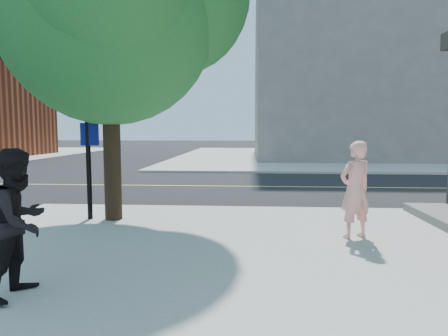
{
  "coord_description": "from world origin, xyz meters",
  "views": [
    {
      "loc": [
        4.57,
        -10.3,
        2.12
      ],
      "look_at": [
        4.01,
        -1.79,
        1.3
      ],
      "focal_mm": 31.9,
      "sensor_mm": 36.0,
      "label": 1
    }
  ],
  "objects": [
    {
      "name": "pedestrian",
      "position": [
        1.8,
        -5.77,
        1.01
      ],
      "size": [
        0.74,
        0.92,
        1.78
      ],
      "primitive_type": "imported",
      "rotation": [
        0.0,
        0.0,
        1.49
      ],
      "color": "black",
      "rests_on": "sidewalk_se"
    },
    {
      "name": "filler_ne",
      "position": [
        14.0,
        22.0,
        7.12
      ],
      "size": [
        18.0,
        16.0,
        14.0
      ],
      "primitive_type": "cube",
      "color": "slate",
      "rests_on": "sidewalk_ne"
    },
    {
      "name": "sidewalk_ne",
      "position": [
        13.5,
        21.5,
        0.06
      ],
      "size": [
        29.0,
        25.0,
        0.12
      ],
      "primitive_type": "cube",
      "color": "#AAA9A2",
      "rests_on": "ground"
    },
    {
      "name": "signal_pole",
      "position": [
        -0.87,
        -1.7,
        3.22
      ],
      "size": [
        3.37,
        0.38,
        3.81
      ],
      "rotation": [
        0.0,
        0.0,
        -0.24
      ],
      "color": "black",
      "rests_on": "sidewalk_se"
    },
    {
      "name": "ground",
      "position": [
        0.0,
        0.0,
        0.0
      ],
      "size": [
        140.0,
        140.0,
        0.0
      ],
      "primitive_type": "plane",
      "color": "black",
      "rests_on": "ground"
    },
    {
      "name": "man_on_phone",
      "position": [
        6.5,
        -2.91,
        1.02
      ],
      "size": [
        0.78,
        0.68,
        1.8
      ],
      "primitive_type": "imported",
      "rotation": [
        0.0,
        0.0,
        3.6
      ],
      "color": "#F9A398",
      "rests_on": "sidewalk_se"
    },
    {
      "name": "road_ew",
      "position": [
        0.0,
        4.5,
        0.01
      ],
      "size": [
        140.0,
        9.0,
        0.01
      ],
      "primitive_type": "cube",
      "color": "black",
      "rests_on": "ground"
    }
  ]
}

